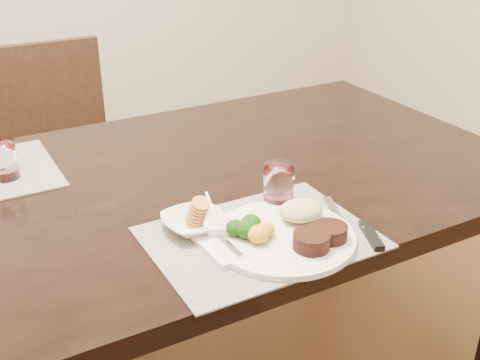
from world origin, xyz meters
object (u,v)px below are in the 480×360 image
chair_far (62,150)px  dinner_plate (290,232)px  wine_glass_near (279,186)px  cracker_bowl (194,222)px  steak_knife (362,230)px

chair_far → dinner_plate: 1.35m
dinner_plate → wine_glass_near: wine_glass_near is taller
chair_far → dinner_plate: bearing=-82.3°
cracker_bowl → wine_glass_near: (0.22, 0.01, 0.03)m
chair_far → wine_glass_near: chair_far is taller
dinner_plate → cracker_bowl: bearing=130.9°
dinner_plate → wine_glass_near: 0.16m
steak_knife → cracker_bowl: (-0.31, 0.18, 0.01)m
wine_glass_near → dinner_plate: bearing=-113.9°
chair_far → cracker_bowl: size_ratio=6.81×
dinner_plate → cracker_bowl: 0.21m
dinner_plate → cracker_bowl: size_ratio=2.28×
chair_far → cracker_bowl: bearing=-89.0°
wine_glass_near → cracker_bowl: bearing=-176.9°
wine_glass_near → chair_far: bearing=101.7°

